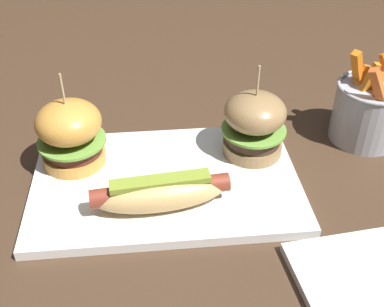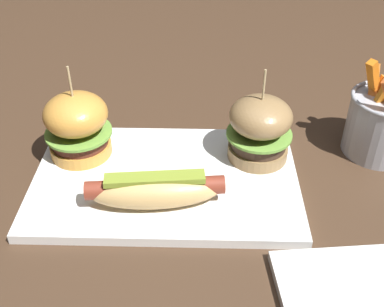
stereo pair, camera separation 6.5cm
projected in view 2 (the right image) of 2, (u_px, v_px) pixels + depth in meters
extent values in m
plane|color=#422D1E|center=(166.00, 184.00, 0.68)|extent=(3.00, 3.00, 0.00)
cube|color=white|center=(166.00, 180.00, 0.68)|extent=(0.37, 0.24, 0.01)
ellipsoid|color=tan|center=(155.00, 190.00, 0.61)|extent=(0.17, 0.07, 0.04)
cylinder|color=maroon|center=(155.00, 188.00, 0.61)|extent=(0.18, 0.04, 0.02)
cube|color=olive|center=(155.00, 178.00, 0.60)|extent=(0.13, 0.03, 0.01)
cylinder|color=gold|center=(81.00, 148.00, 0.71)|extent=(0.09, 0.09, 0.02)
cylinder|color=#53271B|center=(80.00, 138.00, 0.70)|extent=(0.08, 0.08, 0.02)
cylinder|color=#6B9E3D|center=(79.00, 132.00, 0.70)|extent=(0.10, 0.10, 0.00)
ellipsoid|color=gold|center=(75.00, 114.00, 0.68)|extent=(0.09, 0.09, 0.06)
cylinder|color=tan|center=(71.00, 87.00, 0.65)|extent=(0.00, 0.00, 0.06)
cylinder|color=olive|center=(257.00, 151.00, 0.70)|extent=(0.09, 0.09, 0.02)
cylinder|color=#3E2C20|center=(258.00, 140.00, 0.69)|extent=(0.08, 0.08, 0.02)
cylinder|color=#6B9E3D|center=(259.00, 134.00, 0.69)|extent=(0.09, 0.09, 0.00)
ellipsoid|color=olive|center=(261.00, 117.00, 0.67)|extent=(0.09, 0.09, 0.05)
cylinder|color=tan|center=(264.00, 90.00, 0.64)|extent=(0.00, 0.00, 0.06)
cylinder|color=#A8AAB2|center=(382.00, 126.00, 0.72)|extent=(0.11, 0.11, 0.09)
cube|color=orange|center=(380.00, 98.00, 0.69)|extent=(0.03, 0.02, 0.08)
cube|color=orange|center=(374.00, 86.00, 0.70)|extent=(0.05, 0.04, 0.09)
cube|color=orange|center=(376.00, 95.00, 0.71)|extent=(0.03, 0.02, 0.06)
cube|color=orange|center=(383.00, 100.00, 0.70)|extent=(0.02, 0.03, 0.07)
cube|color=orange|center=(373.00, 91.00, 0.71)|extent=(0.02, 0.05, 0.08)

